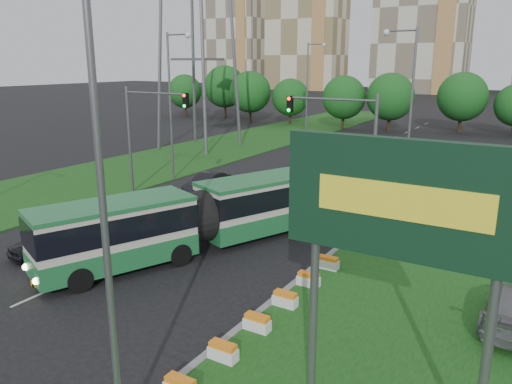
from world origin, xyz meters
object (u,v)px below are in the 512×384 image
Objects in this scene: car_left_near at (51,241)px; shopping_trolley at (36,279)px; traffic_mast_median at (348,139)px; car_left_far at (207,183)px; traffic_mast_left at (145,124)px; billboard at (402,214)px; articulated_bus at (205,214)px; pedestrian at (47,270)px.

car_left_near is 3.97m from shopping_trolley.
shopping_trolley is at bearing -119.60° from traffic_mast_median.
traffic_mast_left is at bearing -136.77° from car_left_far.
billboard is 1.89× the size of car_left_near.
articulated_bus is (10.02, -6.27, -3.54)m from traffic_mast_left.
car_left_far is (-19.44, 18.08, -5.42)m from billboard.
billboard is at bearing -64.97° from traffic_mast_median.
articulated_bus reaches higher than pedestrian.
pedestrian is (-2.89, -7.81, -1.00)m from articulated_bus.
traffic_mast_left is 16.43m from shopping_trolley.
traffic_mast_median is 9.58m from articulated_bus.
traffic_mast_median is (-7.47, 16.00, -0.81)m from billboard.
billboard is 0.44× the size of articulated_bus.
car_left_near is (-6.23, -5.09, -1.09)m from articulated_bus.
billboard is 15.94m from articulated_bus.
shopping_trolley is (-0.62, -0.15, -0.48)m from pedestrian.
shopping_trolley is at bearing -33.70° from car_left_near.
articulated_bus is at bearing -54.62° from car_left_far.
car_left_far is at bearing 148.62° from articulated_bus.
car_left_far is at bearing 137.08° from billboard.
car_left_far is at bearing 170.16° from traffic_mast_median.
car_left_near is at bearing -132.59° from traffic_mast_median.
traffic_mast_left is at bearing 115.39° from shopping_trolley.
traffic_mast_median is 4.89× the size of pedestrian.
traffic_mast_median reaches higher than pedestrian.
traffic_mast_left reaches higher than car_left_far.
car_left_far is 2.78× the size of pedestrian.
traffic_mast_median reaches higher than shopping_trolley.
pedestrian is (7.13, -14.08, -4.53)m from traffic_mast_left.
traffic_mast_median is 15.19m from traffic_mast_left.
car_left_far is 6.74× the size of shopping_trolley.
shopping_trolley is at bearing -79.91° from car_left_far.
pedestrian is at bearing 14.03° from shopping_trolley.
articulated_bus reaches higher than car_left_near.
pedestrian is (3.34, -2.71, 0.10)m from car_left_near.
traffic_mast_median is at bearing -4.49° from pedestrian.
billboard is 17.68m from traffic_mast_median.
articulated_bus is (-12.61, 8.73, -4.35)m from billboard.
traffic_mast_median is 12.99m from car_left_far.
car_left_near is at bearing -88.38° from car_left_far.
billboard and traffic_mast_left have the same top height.
traffic_mast_left reaches higher than shopping_trolley.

